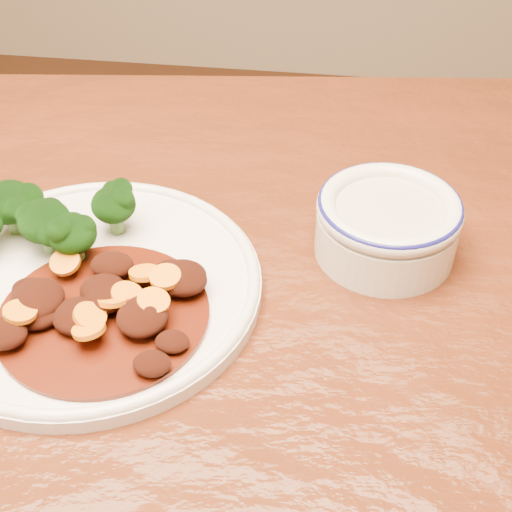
# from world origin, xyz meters

# --- Properties ---
(dining_table) EXTENTS (1.60, 1.07, 0.75)m
(dining_table) POSITION_xyz_m (-0.00, 0.00, 0.67)
(dining_table) COLOR #50200E
(dining_table) RESTS_ON ground
(dinner_plate) EXTENTS (0.30, 0.30, 0.02)m
(dinner_plate) POSITION_xyz_m (-0.01, 0.03, 0.76)
(dinner_plate) COLOR white
(dinner_plate) RESTS_ON dining_table
(broccoli_florets) EXTENTS (0.15, 0.09, 0.05)m
(broccoli_florets) POSITION_xyz_m (-0.07, 0.07, 0.79)
(broccoli_florets) COLOR #62954D
(broccoli_florets) RESTS_ON dinner_plate
(mince_stew) EXTENTS (0.18, 0.18, 0.03)m
(mince_stew) POSITION_xyz_m (0.01, -0.01, 0.78)
(mince_stew) COLOR #4C1408
(mince_stew) RESTS_ON dinner_plate
(dip_bowl) EXTENTS (0.13, 0.13, 0.06)m
(dip_bowl) POSITION_xyz_m (0.25, 0.12, 0.78)
(dip_bowl) COLOR silver
(dip_bowl) RESTS_ON dining_table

